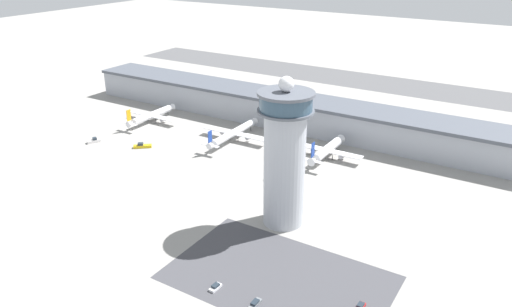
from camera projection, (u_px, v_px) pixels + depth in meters
ground_plane at (204, 171)px, 214.02m from camera, size 1000.00×1000.00×0.00m
terminal_building at (283, 109)px, 265.55m from camera, size 246.61×25.00×16.05m
runway_strip at (357, 80)px, 353.41m from camera, size 369.92×44.00×0.01m
control_tower at (285, 155)px, 165.33m from camera, size 18.60×18.60×52.19m
parking_lot_surface at (278, 277)px, 146.25m from camera, size 64.00×40.00×0.01m
airplane_gate_alpha at (152, 115)px, 269.99m from camera, size 31.39×35.42×11.48m
airplane_gate_bravo at (234, 133)px, 244.35m from camera, size 35.41×41.45×11.42m
airplane_gate_charlie at (327, 150)px, 224.52m from camera, size 32.68×32.55×12.82m
service_truck_catering at (273, 176)px, 206.90m from camera, size 4.33×8.14×3.11m
service_truck_fuel at (94, 141)px, 243.40m from camera, size 5.14×6.57×2.52m
service_truck_baggage at (142, 146)px, 237.50m from camera, size 8.00×7.28×2.45m
car_red_hatchback at (215, 287)px, 141.33m from camera, size 1.99×4.12×1.37m
car_black_suv at (360, 307)px, 133.73m from camera, size 1.88×4.07×1.43m
car_yellow_taxi at (255, 304)px, 134.92m from camera, size 1.75×4.68×1.37m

